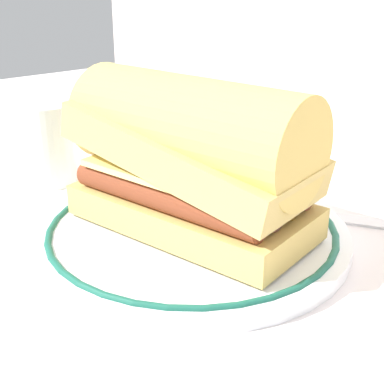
% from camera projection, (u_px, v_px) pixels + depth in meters
% --- Properties ---
extents(ground_plane, '(1.50, 1.50, 0.00)m').
position_uv_depth(ground_plane, '(163.00, 239.00, 0.48)').
color(ground_plane, silver).
extents(plate, '(0.27, 0.27, 0.01)m').
position_uv_depth(plate, '(192.00, 232.00, 0.48)').
color(plate, white).
rests_on(plate, ground_plane).
extents(sausage_sandwich, '(0.22, 0.15, 0.13)m').
position_uv_depth(sausage_sandwich, '(192.00, 156.00, 0.45)').
color(sausage_sandwich, tan).
rests_on(sausage_sandwich, plate).
extents(drinking_glass, '(0.06, 0.06, 0.09)m').
position_uv_depth(drinking_glass, '(49.00, 149.00, 0.59)').
color(drinking_glass, silver).
rests_on(drinking_glass, ground_plane).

